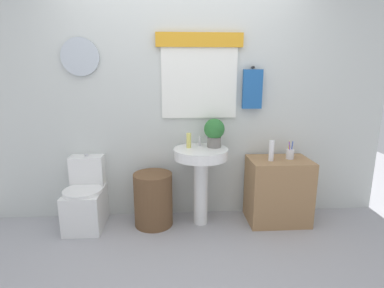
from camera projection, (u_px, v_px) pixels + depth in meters
The scene contains 11 objects.
ground_plane at pixel (188, 275), 2.41m from camera, with size 8.00×8.00×0.00m, color #A3A3A8.
back_wall at pixel (183, 97), 3.22m from camera, with size 4.40×0.18×2.60m.
toilet at pixel (86, 200), 3.14m from camera, with size 0.38×0.51×0.73m.
laundry_hamper at pixel (153, 199), 3.15m from camera, with size 0.40×0.40×0.56m, color brown.
pedestal_sink at pixel (201, 167), 3.10m from camera, with size 0.55×0.55×0.81m.
faucet at pixel (200, 141), 3.16m from camera, with size 0.03×0.03×0.10m, color silver.
wooden_cabinet at pixel (278, 191), 3.21m from camera, with size 0.62×0.44×0.68m, color #9E754C.
soap_bottle at pixel (189, 140), 3.08m from camera, with size 0.05×0.05×0.15m, color #DBD166.
potted_plant at pixel (214, 131), 3.08m from camera, with size 0.21×0.21×0.29m.
lotion_bottle at pixel (271, 151), 3.07m from camera, with size 0.05×0.05×0.21m, color white.
toothbrush_cup at pixel (290, 154), 3.15m from camera, with size 0.08×0.08×0.19m.
Camera 1 is at (-0.10, -2.10, 1.56)m, focal length 28.52 mm.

